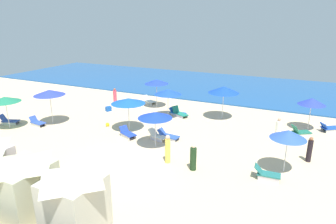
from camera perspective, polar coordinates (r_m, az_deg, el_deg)
ground_plane at (r=16.40m, az=-9.75°, el=-10.80°), size 60.00×60.00×0.00m
ocean at (r=35.85m, az=11.08°, el=4.95°), size 60.00×15.38×0.12m
cabana_1 at (r=13.65m, az=-26.51°, el=-12.55°), size 2.32×2.40×2.54m
cabana_2 at (r=11.62m, az=-17.83°, el=-16.32°), size 2.14×2.11×2.76m
umbrella_0 at (r=23.45m, az=-0.01°, el=3.95°), size 2.20×2.20×2.40m
lounge_chair_0_0 at (r=24.37m, az=2.28°, el=-0.24°), size 1.59×1.21×0.77m
lounge_chair_0_1 at (r=24.64m, az=1.79°, el=-0.12°), size 1.45×0.76×0.63m
umbrella_1 at (r=23.70m, az=-22.16°, el=3.55°), size 2.31×2.31×2.71m
lounge_chair_1_0 at (r=24.34m, az=-24.15°, el=-1.86°), size 1.33×0.70×0.68m
umbrella_2 at (r=17.99m, az=-2.55°, el=-0.60°), size 2.15×2.15×2.31m
lounge_chair_2_0 at (r=19.69m, az=-2.10°, el=-4.68°), size 1.36×0.84×0.72m
lounge_chair_2_1 at (r=19.81m, az=-0.03°, el=-4.65°), size 1.53×0.75×0.64m
umbrella_3 at (r=24.13m, az=-29.23°, el=2.17°), size 2.16×2.16×2.43m
lounge_chair_3_0 at (r=25.64m, az=-28.61°, el=-1.50°), size 1.49×1.06×0.78m
umbrella_4 at (r=26.34m, az=-2.26°, el=5.94°), size 2.14×2.14×2.60m
lounge_chair_4_0 at (r=28.22m, az=-3.75°, el=2.23°), size 1.46×0.99×0.71m
umbrella_5 at (r=23.20m, az=26.27°, el=1.86°), size 1.90×1.90×2.40m
lounge_chair_5_0 at (r=22.29m, az=24.42°, el=-3.55°), size 1.43×1.26×0.79m
lounge_chair_5_1 at (r=24.09m, az=29.12°, el=-2.74°), size 1.60×1.39×0.68m
umbrella_6 at (r=16.17m, az=22.43°, el=-4.07°), size 1.84×1.84×2.36m
lounge_chair_6_0 at (r=15.89m, az=18.70°, el=-11.38°), size 1.32×0.68×0.70m
umbrella_7 at (r=20.87m, az=-7.79°, el=2.16°), size 2.44×2.44×2.42m
lounge_chair_7_0 at (r=20.23m, az=-7.90°, el=-4.18°), size 1.45×1.10×0.69m
umbrella_8 at (r=23.59m, az=10.82°, el=4.31°), size 2.45×2.45×2.69m
beachgoer_0 at (r=20.92m, az=20.70°, el=-3.24°), size 0.46×0.46×1.50m
beachgoer_1 at (r=16.45m, az=-0.07°, el=-7.29°), size 0.34×0.34×1.66m
beachgoer_2 at (r=28.25m, az=-10.31°, el=2.97°), size 0.36×0.36×1.54m
beachgoer_3 at (r=15.81m, az=4.94°, el=-8.98°), size 0.38×0.38×1.46m
beachgoer_4 at (r=18.42m, az=25.90°, el=-6.68°), size 0.40×0.40×1.50m
beach_ball_0 at (r=26.88m, az=-6.74°, el=1.14°), size 0.32×0.32×0.32m
beach_ball_1 at (r=22.58m, az=-11.72°, el=-2.41°), size 0.28×0.28×0.28m
cooler_box_2 at (r=26.27m, az=-11.55°, el=0.62°), size 0.49×0.54×0.41m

